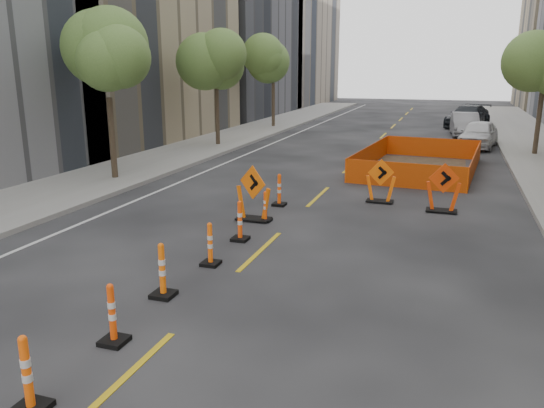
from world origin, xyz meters
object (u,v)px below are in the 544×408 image
(channelizer_6, at_px, (265,206))
(parked_car_far, at_px, (468,116))
(channelizer_1, at_px, (27,374))
(channelizer_2, at_px, (112,314))
(channelizer_4, at_px, (210,244))
(chevron_sign_left, at_px, (253,193))
(channelizer_5, at_px, (240,221))
(channelizer_7, at_px, (279,190))
(parked_car_near, at_px, (479,134))
(parked_car_mid, at_px, (465,124))
(chevron_sign_right, at_px, (443,188))
(chevron_sign_center, at_px, (381,181))
(channelizer_3, at_px, (162,270))

(channelizer_6, relative_size, parked_car_far, 0.16)
(channelizer_1, height_order, channelizer_2, channelizer_1)
(channelizer_4, distance_m, channelizer_6, 3.78)
(channelizer_1, height_order, chevron_sign_left, chevron_sign_left)
(channelizer_5, bearing_deg, channelizer_7, 92.09)
(parked_car_near, height_order, parked_car_mid, same)
(chevron_sign_right, relative_size, parked_car_far, 0.28)
(channelizer_4, xyz_separation_m, chevron_sign_center, (2.93, 7.17, 0.23))
(channelizer_4, xyz_separation_m, parked_car_mid, (5.84, 26.80, 0.25))
(channelizer_4, relative_size, parked_car_mid, 0.22)
(channelizer_1, relative_size, channelizer_2, 1.05)
(channelizer_7, bearing_deg, parked_car_mid, 74.12)
(channelizer_7, bearing_deg, channelizer_1, -89.03)
(channelizer_6, height_order, parked_car_near, parked_car_near)
(channelizer_2, bearing_deg, parked_car_mid, 79.20)
(channelizer_2, relative_size, chevron_sign_left, 0.64)
(channelizer_2, relative_size, channelizer_5, 0.99)
(channelizer_5, relative_size, parked_car_near, 0.24)
(channelizer_1, height_order, channelizer_4, channelizer_1)
(chevron_sign_left, distance_m, chevron_sign_center, 4.73)
(channelizer_1, bearing_deg, chevron_sign_left, 92.32)
(chevron_sign_center, xyz_separation_m, parked_car_far, (3.21, 25.34, 0.07))
(chevron_sign_left, bearing_deg, channelizer_5, -56.13)
(channelizer_3, distance_m, parked_car_mid, 29.31)
(channelizer_2, xyz_separation_m, parked_car_near, (6.50, 25.44, 0.23))
(channelizer_5, bearing_deg, parked_car_near, 71.68)
(channelizer_1, bearing_deg, channelizer_7, 90.97)
(channelizer_1, relative_size, channelizer_5, 1.03)
(channelizer_5, bearing_deg, channelizer_4, -89.15)
(channelizer_1, height_order, parked_car_mid, parked_car_mid)
(channelizer_2, relative_size, chevron_sign_center, 0.72)
(chevron_sign_left, relative_size, parked_car_mid, 0.36)
(parked_car_near, bearing_deg, channelizer_5, -98.39)
(parked_car_mid, xyz_separation_m, parked_car_far, (0.30, 5.72, 0.05))
(channelizer_4, height_order, channelizer_7, channelizer_7)
(channelizer_4, distance_m, chevron_sign_right, 8.22)
(chevron_sign_right, height_order, parked_car_near, chevron_sign_right)
(channelizer_2, bearing_deg, chevron_sign_left, 92.78)
(channelizer_2, bearing_deg, chevron_sign_center, 75.07)
(parked_car_near, bearing_deg, channelizer_7, -102.76)
(channelizer_3, distance_m, chevron_sign_left, 5.67)
(channelizer_6, height_order, parked_car_mid, parked_car_mid)
(chevron_sign_right, bearing_deg, channelizer_1, -126.97)
(parked_car_far, bearing_deg, channelizer_2, -82.89)
(channelizer_4, height_order, chevron_sign_center, chevron_sign_center)
(chevron_sign_left, bearing_deg, channelizer_4, -60.65)
(channelizer_3, xyz_separation_m, channelizer_7, (-0.02, 7.57, -0.03))
(channelizer_3, relative_size, parked_car_mid, 0.24)
(channelizer_1, bearing_deg, parked_car_near, 76.64)
(channelizer_1, xyz_separation_m, channelizer_6, (-0.01, 9.46, -0.10))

